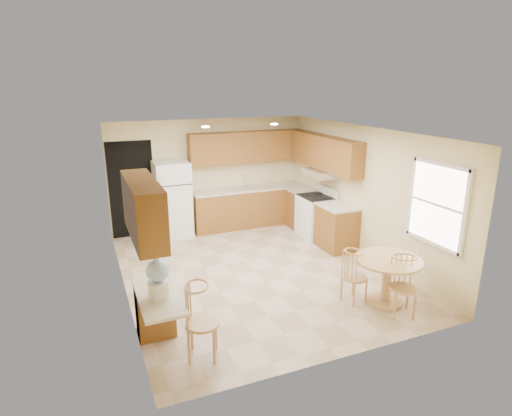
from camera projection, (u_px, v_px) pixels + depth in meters
name	position (u px, v px, depth m)	size (l,w,h in m)	color
floor	(255.00, 271.00, 7.73)	(5.50, 5.50, 0.00)	tan
ceiling	(255.00, 132.00, 7.02)	(4.50, 5.50, 0.02)	white
wall_back	(210.00, 174.00, 9.81)	(4.50, 0.02, 2.50)	beige
wall_front	(346.00, 265.00, 4.94)	(4.50, 0.02, 2.50)	beige
wall_left	(120.00, 220.00, 6.54)	(0.02, 5.50, 2.50)	beige
wall_right	(363.00, 192.00, 8.20)	(0.02, 5.50, 2.50)	beige
doorway	(132.00, 190.00, 9.21)	(0.90, 0.02, 2.10)	black
base_cab_back	(250.00, 207.00, 10.09)	(2.75, 0.60, 0.87)	brown
counter_back	(250.00, 189.00, 9.96)	(2.75, 0.63, 0.04)	beige
base_cab_right_a	(302.00, 209.00, 9.96)	(0.60, 0.59, 0.87)	brown
counter_right_a	(303.00, 190.00, 9.83)	(0.63, 0.59, 0.04)	beige
base_cab_right_b	(336.00, 228.00, 8.67)	(0.60, 0.80, 0.87)	brown
counter_right_b	(338.00, 207.00, 8.54)	(0.63, 0.80, 0.04)	beige
upper_cab_back	(248.00, 147.00, 9.81)	(2.75, 0.33, 0.70)	brown
upper_cab_right	(324.00, 152.00, 9.04)	(0.33, 2.42, 0.70)	brown
upper_cab_left	(143.00, 209.00, 5.02)	(0.33, 1.40, 0.70)	brown
sink	(249.00, 188.00, 9.95)	(0.78, 0.44, 0.01)	silver
range_hood	(321.00, 173.00, 9.10)	(0.50, 0.76, 0.14)	silver
desk_pedestal	(155.00, 309.00, 5.72)	(0.48, 0.42, 0.72)	brown
desk_top	(158.00, 296.00, 5.27)	(0.50, 1.20, 0.04)	beige
window	(437.00, 204.00, 6.48)	(0.06, 1.12, 1.30)	white
can_light_a	(206.00, 127.00, 7.90)	(0.14, 0.14, 0.02)	white
can_light_b	(274.00, 124.00, 8.41)	(0.14, 0.14, 0.02)	white
refrigerator	(173.00, 200.00, 9.27)	(0.73, 0.71, 1.66)	white
stove	(316.00, 216.00, 9.35)	(0.65, 0.76, 1.09)	white
dining_table	(387.00, 275.00, 6.47)	(1.00, 1.00, 0.74)	tan
chair_table_a	(358.00, 273.00, 6.46)	(0.37, 0.48, 0.84)	tan
chair_table_b	(408.00, 283.00, 6.06)	(0.39, 0.43, 0.89)	tan
chair_desk	(204.00, 318.00, 5.09)	(0.42, 0.55, 0.96)	tan
water_crock	(158.00, 278.00, 5.11)	(0.28, 0.28, 0.58)	white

